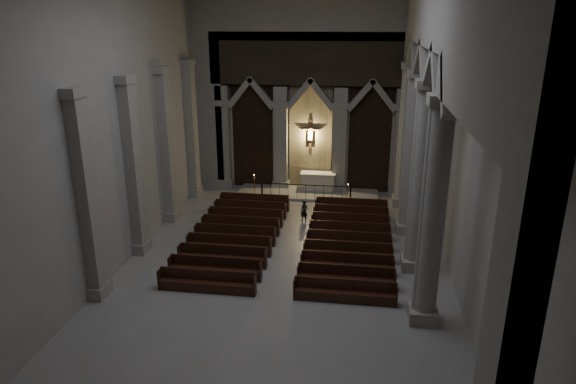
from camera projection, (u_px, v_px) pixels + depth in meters
The scene contains 11 objects.
room at pixel (280, 93), 18.96m from camera, with size 24.00×24.10×12.00m.
sanctuary_wall at pixel (311, 83), 30.09m from camera, with size 14.00×0.77×12.00m.
right_arcade at pixel (429, 85), 19.40m from camera, with size 1.00×24.00×12.00m.
left_pilasters at pixel (152, 159), 24.33m from camera, with size 0.60×13.00×8.03m.
sanctuary_step at pixel (308, 193), 31.32m from camera, with size 8.50×2.60×0.15m, color gray.
altar at pixel (318, 181), 31.58m from camera, with size 2.15×0.86×1.09m.
altar_rail at pixel (306, 190), 30.03m from camera, with size 5.32×0.09×1.05m.
candle_stand_left at pixel (255, 193), 30.25m from camera, with size 0.27×0.27×1.59m.
candle_stand_right at pixel (348, 199), 29.65m from camera, with size 0.21×0.21×1.22m.
pews at pixel (291, 241), 24.17m from camera, with size 9.32×9.69×0.87m.
worshipper at pixel (304, 211), 27.03m from camera, with size 0.42×0.27×1.14m, color black.
Camera 1 is at (2.99, -18.90, 10.26)m, focal length 32.00 mm.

